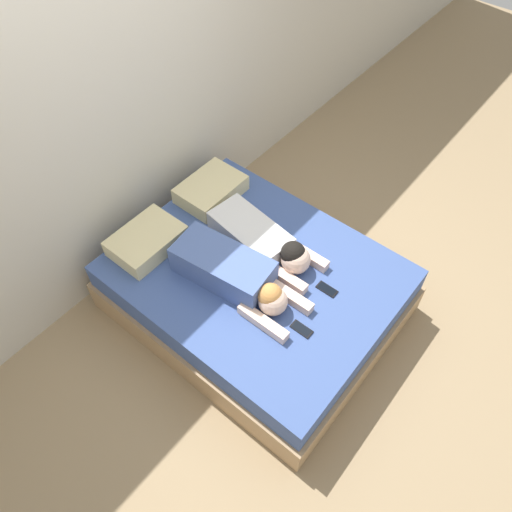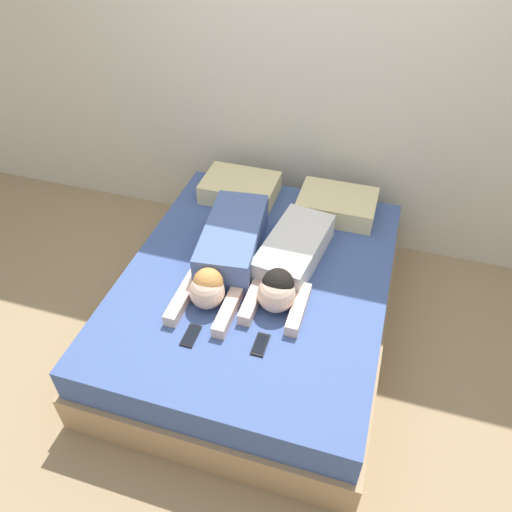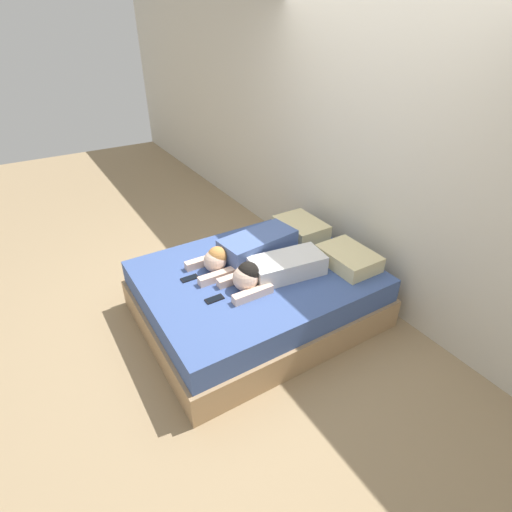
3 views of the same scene
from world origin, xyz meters
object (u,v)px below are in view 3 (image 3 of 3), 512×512
pillow_head_right (348,258)px  cell_phone_left (190,278)px  bed (256,294)px  person_right (273,270)px  cell_phone_right (214,299)px  pillow_head_left (301,227)px  person_left (248,250)px

pillow_head_right → cell_phone_left: bearing=-112.6°
cell_phone_left → bed: bearing=70.5°
person_right → cell_phone_right: size_ratio=6.28×
pillow_head_left → person_left: 0.72m
person_left → person_right: 0.36m
person_left → pillow_head_right: bearing=53.3°
bed → person_left: size_ratio=1.95×
person_left → cell_phone_left: 0.58m
cell_phone_left → cell_phone_right: (0.36, 0.05, 0.00)m
bed → pillow_head_left: 0.87m
cell_phone_right → bed: bearing=109.5°
person_left → cell_phone_right: (0.36, -0.52, -0.10)m
person_right → cell_phone_right: bearing=-90.6°
person_right → cell_phone_left: person_right is taller
person_left → person_right: bearing=3.3°
bed → cell_phone_left: bearing=-109.5°
pillow_head_right → person_left: size_ratio=0.50×
pillow_head_right → cell_phone_left: (-0.53, -1.27, -0.06)m
bed → pillow_head_right: (0.34, 0.74, 0.31)m
person_right → person_left: bearing=-176.7°
pillow_head_left → person_left: size_ratio=0.50×
person_right → pillow_head_right: bearing=76.6°
pillow_head_right → pillow_head_left: bearing=180.0°
pillow_head_right → cell_phone_right: bearing=-97.9°
pillow_head_right → person_right: (-0.16, -0.69, 0.02)m
person_left → cell_phone_left: person_left is taller
cell_phone_left → cell_phone_right: same height
cell_phone_right → cell_phone_left: bearing=-172.1°
bed → pillow_head_left: bearing=114.8°
pillow_head_left → bed: bearing=-65.2°
bed → pillow_head_left: pillow_head_left is taller
person_left → bed: bearing=-9.6°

